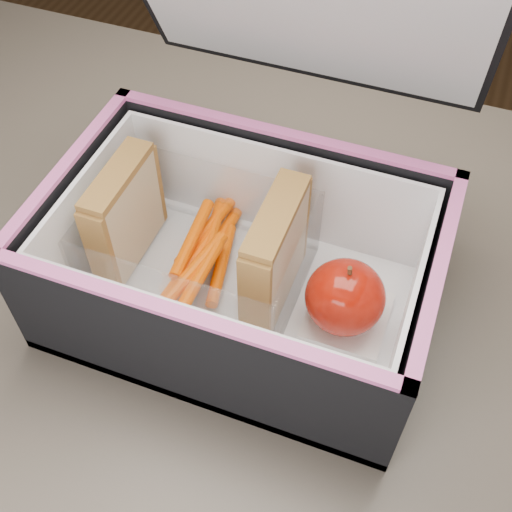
# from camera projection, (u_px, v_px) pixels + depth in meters

# --- Properties ---
(kitchen_table) EXTENTS (1.20, 0.80, 0.75)m
(kitchen_table) POSITION_uv_depth(u_px,v_px,m) (231.00, 370.00, 0.65)
(kitchen_table) COLOR brown
(kitchen_table) RESTS_ON ground
(lunch_bag) EXTENTS (0.32, 0.31, 0.31)m
(lunch_bag) POSITION_uv_depth(u_px,v_px,m) (243.00, 253.00, 0.54)
(lunch_bag) COLOR black
(lunch_bag) RESTS_ON kitchen_table
(plastic_tub) EXTENTS (0.19, 0.13, 0.08)m
(plastic_tub) POSITION_uv_depth(u_px,v_px,m) (199.00, 246.00, 0.57)
(plastic_tub) COLOR white
(plastic_tub) RESTS_ON lunch_bag
(sandwich_left) EXTENTS (0.03, 0.09, 0.10)m
(sandwich_left) POSITION_uv_depth(u_px,v_px,m) (125.00, 214.00, 0.57)
(sandwich_left) COLOR tan
(sandwich_left) RESTS_ON plastic_tub
(sandwich_right) EXTENTS (0.03, 0.10, 0.11)m
(sandwich_right) POSITION_uv_depth(u_px,v_px,m) (275.00, 255.00, 0.54)
(sandwich_right) COLOR tan
(sandwich_right) RESTS_ON plastic_tub
(carrot_sticks) EXTENTS (0.05, 0.16, 0.03)m
(carrot_sticks) POSITION_uv_depth(u_px,v_px,m) (203.00, 256.00, 0.58)
(carrot_sticks) COLOR #D63400
(carrot_sticks) RESTS_ON plastic_tub
(paper_napkin) EXTENTS (0.07, 0.07, 0.01)m
(paper_napkin) POSITION_uv_depth(u_px,v_px,m) (347.00, 317.00, 0.56)
(paper_napkin) COLOR white
(paper_napkin) RESTS_ON lunch_bag
(red_apple) EXTENTS (0.08, 0.08, 0.07)m
(red_apple) POSITION_uv_depth(u_px,v_px,m) (345.00, 297.00, 0.53)
(red_apple) COLOR #800800
(red_apple) RESTS_ON paper_napkin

